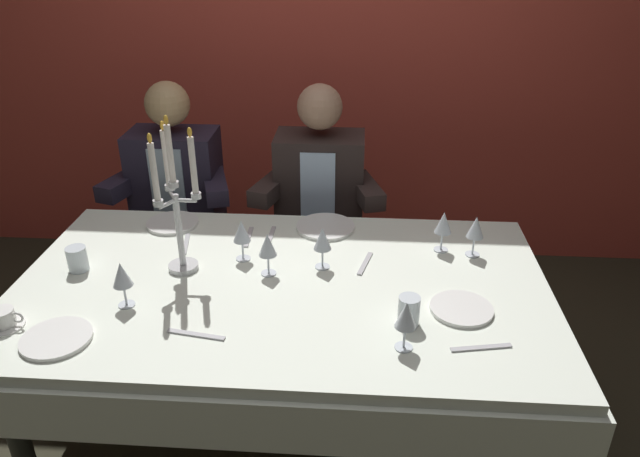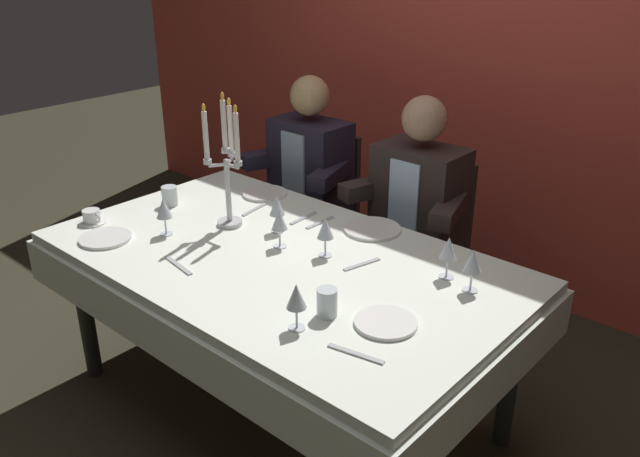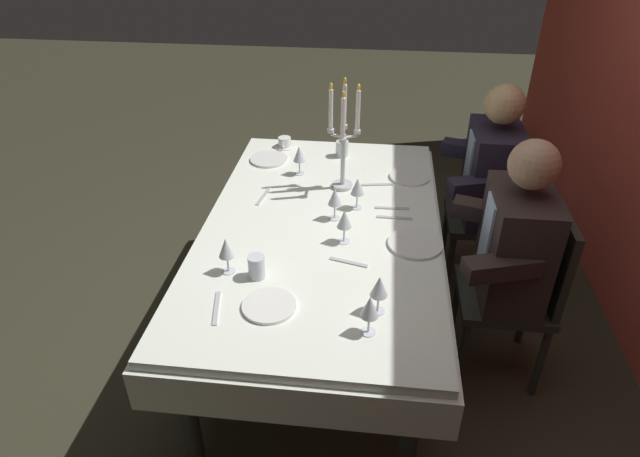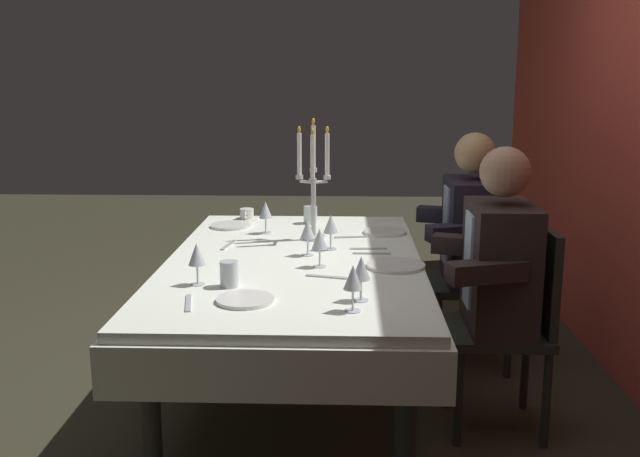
# 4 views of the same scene
# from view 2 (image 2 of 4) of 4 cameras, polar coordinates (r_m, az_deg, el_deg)

# --- Properties ---
(ground_plane) EXTENTS (12.00, 12.00, 0.00)m
(ground_plane) POSITION_cam_2_polar(r_m,az_deg,el_deg) (3.01, -3.19, -15.03)
(ground_plane) COLOR #323021
(back_wall) EXTENTS (6.00, 0.12, 2.70)m
(back_wall) POSITION_cam_2_polar(r_m,az_deg,el_deg) (3.73, 15.06, 14.90)
(back_wall) COLOR #C84436
(back_wall) RESTS_ON ground_plane
(dining_table) EXTENTS (1.94, 1.14, 0.74)m
(dining_table) POSITION_cam_2_polar(r_m,az_deg,el_deg) (2.66, -3.50, -4.62)
(dining_table) COLOR white
(dining_table) RESTS_ON ground_plane
(candelabra) EXTENTS (0.15, 0.17, 0.59)m
(candelabra) POSITION_cam_2_polar(r_m,az_deg,el_deg) (2.81, -8.13, 5.22)
(candelabra) COLOR silver
(candelabra) RESTS_ON dining_table
(dinner_plate_0) EXTENTS (0.25, 0.25, 0.01)m
(dinner_plate_0) POSITION_cam_2_polar(r_m,az_deg,el_deg) (2.82, 4.57, -0.03)
(dinner_plate_0) COLOR white
(dinner_plate_0) RESTS_ON dining_table
(dinner_plate_1) EXTENTS (0.22, 0.22, 0.01)m
(dinner_plate_1) POSITION_cam_2_polar(r_m,az_deg,el_deg) (2.87, -18.19, -0.80)
(dinner_plate_1) COLOR white
(dinner_plate_1) RESTS_ON dining_table
(dinner_plate_2) EXTENTS (0.21, 0.21, 0.01)m
(dinner_plate_2) POSITION_cam_2_polar(r_m,az_deg,el_deg) (2.17, 5.75, -8.15)
(dinner_plate_2) COLOR white
(dinner_plate_2) RESTS_ON dining_table
(dinner_plate_3) EXTENTS (0.22, 0.22, 0.01)m
(dinner_plate_3) POSITION_cam_2_polar(r_m,az_deg,el_deg) (3.22, -4.81, 3.06)
(dinner_plate_3) COLOR white
(dinner_plate_3) RESTS_ON dining_table
(wine_glass_0) EXTENTS (0.07, 0.07, 0.16)m
(wine_glass_0) POSITION_cam_2_polar(r_m,az_deg,el_deg) (2.55, 0.47, -0.07)
(wine_glass_0) COLOR silver
(wine_glass_0) RESTS_ON dining_table
(wine_glass_1) EXTENTS (0.07, 0.07, 0.16)m
(wine_glass_1) POSITION_cam_2_polar(r_m,az_deg,el_deg) (2.81, -13.44, 1.63)
(wine_glass_1) COLOR silver
(wine_glass_1) RESTS_ON dining_table
(wine_glass_2) EXTENTS (0.07, 0.07, 0.16)m
(wine_glass_2) POSITION_cam_2_polar(r_m,az_deg,el_deg) (2.77, -3.77, 1.94)
(wine_glass_2) COLOR silver
(wine_glass_2) RESTS_ON dining_table
(wine_glass_3) EXTENTS (0.07, 0.07, 0.16)m
(wine_glass_3) POSITION_cam_2_polar(r_m,az_deg,el_deg) (2.43, 11.13, -1.81)
(wine_glass_3) COLOR silver
(wine_glass_3) RESTS_ON dining_table
(wine_glass_4) EXTENTS (0.07, 0.07, 0.16)m
(wine_glass_4) POSITION_cam_2_polar(r_m,az_deg,el_deg) (2.63, -3.56, 0.71)
(wine_glass_4) COLOR silver
(wine_glass_4) RESTS_ON dining_table
(wine_glass_5) EXTENTS (0.07, 0.07, 0.16)m
(wine_glass_5) POSITION_cam_2_polar(r_m,az_deg,el_deg) (2.36, 13.18, -2.86)
(wine_glass_5) COLOR silver
(wine_glass_5) RESTS_ON dining_table
(wine_glass_6) EXTENTS (0.07, 0.07, 0.16)m
(wine_glass_6) POSITION_cam_2_polar(r_m,az_deg,el_deg) (2.08, -2.08, -6.03)
(wine_glass_6) COLOR silver
(wine_glass_6) RESTS_ON dining_table
(water_tumbler_0) EXTENTS (0.07, 0.07, 0.10)m
(water_tumbler_0) POSITION_cam_2_polar(r_m,az_deg,el_deg) (2.18, 0.61, -6.45)
(water_tumbler_0) COLOR silver
(water_tumbler_0) RESTS_ON dining_table
(water_tumbler_1) EXTENTS (0.07, 0.07, 0.09)m
(water_tumbler_1) POSITION_cam_2_polar(r_m,az_deg,el_deg) (3.15, -12.96, 2.78)
(water_tumbler_1) COLOR silver
(water_tumbler_1) RESTS_ON dining_table
(coffee_cup_0) EXTENTS (0.13, 0.12, 0.06)m
(coffee_cup_0) POSITION_cam_2_polar(r_m,az_deg,el_deg) (3.05, -19.24, 0.93)
(coffee_cup_0) COLOR white
(coffee_cup_0) RESTS_ON dining_table
(fork_0) EXTENTS (0.02, 0.17, 0.01)m
(fork_0) POSITION_cam_2_polar(r_m,az_deg,el_deg) (2.89, 0.01, 0.51)
(fork_0) COLOR #B7B7BC
(fork_0) RESTS_ON dining_table
(fork_1) EXTENTS (0.02, 0.17, 0.01)m
(fork_1) POSITION_cam_2_polar(r_m,az_deg,el_deg) (2.93, -1.45, 0.90)
(fork_1) COLOR #B7B7BC
(fork_1) RESTS_ON dining_table
(spoon_2) EXTENTS (0.06, 0.17, 0.01)m
(spoon_2) POSITION_cam_2_polar(r_m,az_deg,el_deg) (2.53, 3.67, -3.13)
(spoon_2) COLOR #B7B7BC
(spoon_2) RESTS_ON dining_table
(knife_3) EXTENTS (0.19, 0.05, 0.01)m
(knife_3) POSITION_cam_2_polar(r_m,az_deg,el_deg) (2.02, 3.13, -10.84)
(knife_3) COLOR #B7B7BC
(knife_3) RESTS_ON dining_table
(knife_4) EXTENTS (0.19, 0.05, 0.01)m
(knife_4) POSITION_cam_2_polar(r_m,az_deg,el_deg) (2.58, -12.23, -3.15)
(knife_4) COLOR #B7B7BC
(knife_4) RESTS_ON dining_table
(fork_5) EXTENTS (0.05, 0.17, 0.01)m
(fork_5) POSITION_cam_2_polar(r_m,az_deg,el_deg) (3.04, -5.74, 1.65)
(fork_5) COLOR #B7B7BC
(fork_5) RESTS_ON dining_table
(seated_diner_0) EXTENTS (0.63, 0.48, 1.24)m
(seated_diner_0) POSITION_cam_2_polar(r_m,az_deg,el_deg) (3.61, -0.80, 5.32)
(seated_diner_0) COLOR #272924
(seated_diner_0) RESTS_ON ground_plane
(seated_diner_1) EXTENTS (0.63, 0.48, 1.24)m
(seated_diner_1) POSITION_cam_2_polar(r_m,az_deg,el_deg) (3.20, 8.67, 2.53)
(seated_diner_1) COLOR #272924
(seated_diner_1) RESTS_ON ground_plane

